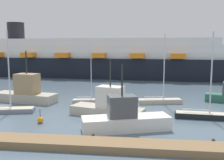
% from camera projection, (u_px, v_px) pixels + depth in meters
% --- Properties ---
extents(ground_plane, '(600.00, 600.00, 0.00)m').
position_uv_depth(ground_plane, '(99.00, 130.00, 23.90)').
color(ground_plane, slate).
extents(dock_pier, '(23.27, 2.35, 0.68)m').
position_uv_depth(dock_pier, '(90.00, 144.00, 19.78)').
color(dock_pier, olive).
rests_on(dock_pier, ground_plane).
extents(sailboat_0, '(6.48, 2.95, 9.45)m').
position_uv_depth(sailboat_0, '(6.00, 109.00, 30.09)').
color(sailboat_0, gray).
rests_on(sailboat_0, ground_plane).
extents(sailboat_1, '(5.96, 2.54, 9.19)m').
position_uv_depth(sailboat_1, '(160.00, 100.00, 34.86)').
color(sailboat_1, '#BCB29E').
rests_on(sailboat_1, ground_plane).
extents(sailboat_2, '(6.27, 1.93, 9.16)m').
position_uv_depth(sailboat_2, '(205.00, 114.00, 27.66)').
color(sailboat_2, black).
rests_on(sailboat_2, ground_plane).
extents(sailboat_3, '(4.47, 1.86, 8.20)m').
position_uv_depth(sailboat_3, '(89.00, 100.00, 35.35)').
color(sailboat_3, '#BCB29E').
rests_on(sailboat_3, ground_plane).
extents(fishing_boat_0, '(8.53, 4.75, 6.20)m').
position_uv_depth(fishing_boat_0, '(108.00, 106.00, 28.57)').
color(fishing_boat_0, '#BCB29E').
rests_on(fishing_boat_0, ground_plane).
extents(fishing_boat_1, '(8.41, 4.70, 6.07)m').
position_uv_depth(fishing_boat_1, '(125.00, 119.00, 23.84)').
color(fishing_boat_1, white).
rests_on(fishing_boat_1, ground_plane).
extents(fishing_boat_3, '(9.28, 4.26, 7.05)m').
position_uv_depth(fishing_boat_3, '(26.00, 92.00, 35.83)').
color(fishing_boat_3, '#BCB29E').
rests_on(fishing_boat_3, ground_plane).
extents(channel_buoy_0, '(0.62, 0.62, 1.39)m').
position_uv_depth(channel_buoy_0, '(40.00, 120.00, 26.12)').
color(channel_buoy_0, orange).
rests_on(channel_buoy_0, ground_plane).
extents(cruise_ship, '(87.23, 18.99, 13.76)m').
position_uv_depth(cruise_ship, '(72.00, 59.00, 66.60)').
color(cruise_ship, black).
rests_on(cruise_ship, ground_plane).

